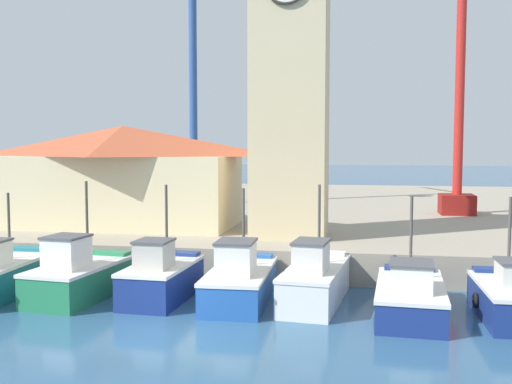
# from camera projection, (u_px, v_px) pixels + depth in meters

# --- Properties ---
(ground_plane) EXTENTS (300.00, 300.00, 0.00)m
(ground_plane) POSITION_uv_depth(u_px,v_px,m) (158.00, 339.00, 17.08)
(ground_plane) COLOR #2D567A
(quay_wharf) EXTENTS (120.00, 40.00, 1.33)m
(quay_wharf) POSITION_uv_depth(u_px,v_px,m) (282.00, 211.00, 43.78)
(quay_wharf) COLOR #9E937F
(quay_wharf) RESTS_ON ground
(fishing_boat_left_outer) EXTENTS (2.22, 5.18, 3.73)m
(fishing_boat_left_outer) POSITION_uv_depth(u_px,v_px,m) (0.00, 275.00, 21.93)
(fishing_boat_left_outer) COLOR #196B7F
(fishing_boat_left_outer) RESTS_ON ground
(fishing_boat_left_inner) EXTENTS (2.59, 4.65, 4.20)m
(fishing_boat_left_inner) POSITION_uv_depth(u_px,v_px,m) (79.00, 276.00, 21.53)
(fishing_boat_left_inner) COLOR #237A4C
(fishing_boat_left_inner) RESTS_ON ground
(fishing_boat_mid_left) EXTENTS (2.10, 4.20, 4.08)m
(fishing_boat_mid_left) POSITION_uv_depth(u_px,v_px,m) (161.00, 278.00, 21.32)
(fishing_boat_mid_left) COLOR navy
(fishing_boat_mid_left) RESTS_ON ground
(fishing_boat_center) EXTENTS (2.23, 5.16, 3.96)m
(fishing_boat_center) POSITION_uv_depth(u_px,v_px,m) (240.00, 280.00, 21.05)
(fishing_boat_center) COLOR #2356A8
(fishing_boat_center) RESTS_ON ground
(fishing_boat_mid_right) EXTENTS (2.31, 5.25, 4.11)m
(fishing_boat_mid_right) POSITION_uv_depth(u_px,v_px,m) (315.00, 280.00, 20.86)
(fishing_boat_mid_right) COLOR silver
(fishing_boat_mid_right) RESTS_ON ground
(fishing_boat_right_inner) EXTENTS (2.44, 5.13, 3.83)m
(fishing_boat_right_inner) POSITION_uv_depth(u_px,v_px,m) (410.00, 295.00, 19.38)
(fishing_boat_right_inner) COLOR navy
(fishing_boat_right_inner) RESTS_ON ground
(fishing_boat_right_outer) EXTENTS (2.15, 4.30, 3.85)m
(fishing_boat_right_outer) POSITION_uv_depth(u_px,v_px,m) (512.00, 297.00, 18.88)
(fishing_boat_right_outer) COLOR navy
(fishing_boat_right_outer) RESTS_ON ground
(clock_tower) EXTENTS (3.85, 3.85, 17.23)m
(clock_tower) POSITION_uv_depth(u_px,v_px,m) (291.00, 56.00, 27.07)
(clock_tower) COLOR beige
(clock_tower) RESTS_ON quay_wharf
(warehouse_left) EXTENTS (11.81, 5.90, 5.17)m
(warehouse_left) POSITION_uv_depth(u_px,v_px,m) (123.00, 175.00, 30.90)
(warehouse_left) COLOR beige
(warehouse_left) RESTS_ON quay_wharf
(port_crane_near) EXTENTS (5.93, 9.07, 18.53)m
(port_crane_near) POSITION_uv_depth(u_px,v_px,m) (462.00, 91.00, 35.88)
(port_crane_near) COLOR maroon
(port_crane_near) RESTS_ON quay_wharf
(port_crane_far) EXTENTS (2.12, 10.87, 20.66)m
(port_crane_far) POSITION_uv_depth(u_px,v_px,m) (195.00, 89.00, 41.89)
(port_crane_far) COLOR navy
(port_crane_far) RESTS_ON quay_wharf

